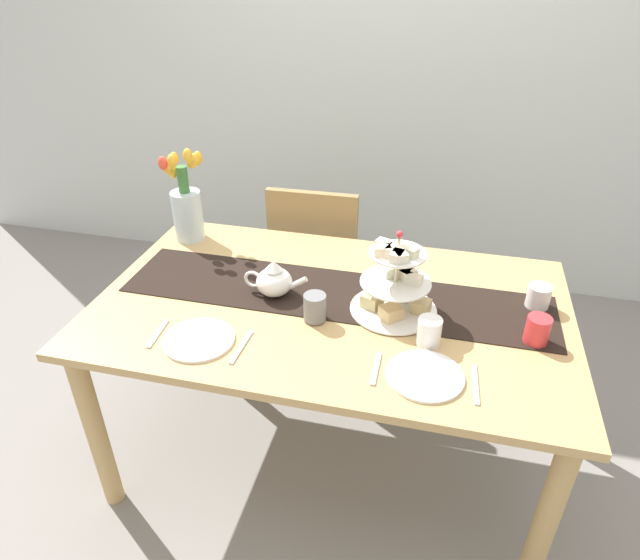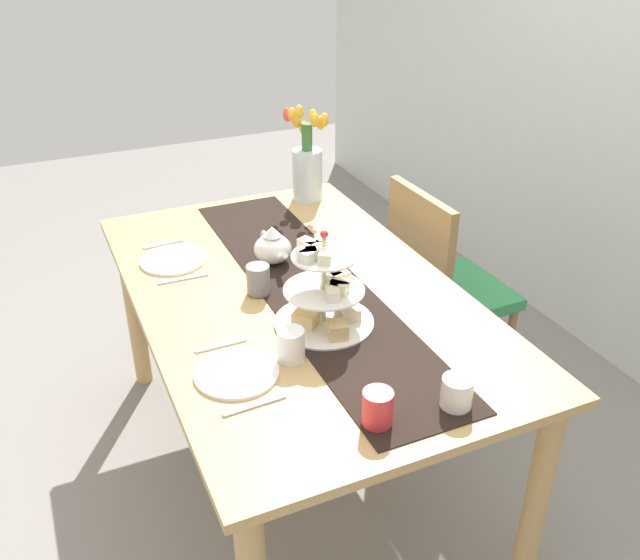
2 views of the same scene
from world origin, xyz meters
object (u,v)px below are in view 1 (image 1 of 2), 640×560
cream_jug (538,297)px  knife_left (241,347)px  dinner_plate_right (425,376)px  tiered_cake_stand (396,285)px  mug_grey (315,307)px  dining_table (331,325)px  fork_left (158,334)px  fork_right (376,368)px  knife_right (476,384)px  dinner_plate_left (199,340)px  tulip_vase (187,206)px  teapot (274,281)px  mug_white_text (429,332)px  mug_orange (537,330)px  chair_left (318,260)px

cream_jug → knife_left: (-0.92, -0.46, -0.04)m
cream_jug → dinner_plate_right: (-0.35, -0.46, -0.04)m
tiered_cake_stand → mug_grey: 0.28m
dining_table → mug_grey: bearing=-104.7°
fork_left → dinner_plate_right: size_ratio=0.65×
fork_right → knife_right: 0.29m
dinner_plate_left → fork_left: (-0.15, 0.00, -0.00)m
tulip_vase → knife_left: (0.48, -0.66, -0.15)m
knife_left → teapot: bearing=88.7°
tiered_cake_stand → knife_right: tiered_cake_stand is taller
tulip_vase → mug_white_text: tulip_vase is taller
tiered_cake_stand → dinner_plate_right: bearing=-67.4°
dinner_plate_left → dinner_plate_right: same height
fork_left → mug_orange: (1.19, 0.25, 0.04)m
tulip_vase → mug_orange: size_ratio=4.44×
tulip_vase → cream_jug: (1.40, -0.20, -0.11)m
teapot → dinner_plate_right: size_ratio=1.04×
dinner_plate_left → mug_white_text: 0.73m
fork_right → mug_orange: mug_orange is taller
dinner_plate_left → teapot: bearing=64.4°
chair_left → knife_right: bearing=-55.0°
cream_jug → fork_left: cream_jug is taller
tiered_cake_stand → knife_left: tiered_cake_stand is taller
dining_table → fork_right: size_ratio=11.06×
tiered_cake_stand → cream_jug: 0.51m
tiered_cake_stand → knife_right: 0.43m
dinner_plate_left → fork_right: (0.57, 0.00, -0.00)m
dining_table → mug_white_text: size_ratio=17.46×
teapot → dinner_plate_left: bearing=-115.6°
tiered_cake_stand → mug_orange: size_ratio=3.20×
chair_left → fork_left: 1.11m
fork_right → mug_orange: bearing=27.8°
mug_orange → tulip_vase: bearing=163.5°
fork_left → knife_right: 1.01m
fork_right → mug_orange: size_ratio=1.58×
cream_jug → fork_left: bearing=-159.2°
teapot → knife_left: 0.32m
fork_right → dining_table: bearing=123.3°
teapot → mug_orange: bearing=-4.4°
cream_jug → mug_white_text: size_ratio=0.89×
mug_orange → dinner_plate_right: bearing=-142.7°
tiered_cake_stand → mug_white_text: bearing=-50.8°
dining_table → chair_left: (-0.23, 0.73, -0.16)m
tiered_cake_stand → cream_jug: size_ratio=3.58×
fork_right → knife_left: bearing=180.0°
knife_right → fork_left: bearing=180.0°
dinner_plate_left → mug_orange: mug_orange is taller
chair_left → teapot: 0.79m
teapot → mug_white_text: size_ratio=2.51×
dinner_plate_left → mug_orange: bearing=13.4°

